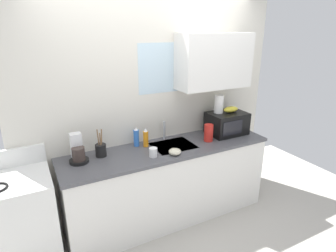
{
  "coord_description": "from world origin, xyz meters",
  "views": [
    {
      "loc": [
        -1.34,
        -2.56,
        2.16
      ],
      "look_at": [
        0.0,
        0.0,
        1.15
      ],
      "focal_mm": 30.43,
      "sensor_mm": 36.0,
      "label": 1
    }
  ],
  "objects": [
    {
      "name": "sink_faucet",
      "position": [
        0.08,
        0.24,
        1.01
      ],
      "size": [
        0.03,
        0.03,
        0.22
      ],
      "primitive_type": "cylinder",
      "color": "#B2B5BA",
      "rests_on": "counter_unit"
    },
    {
      "name": "cereal_canister",
      "position": [
        0.5,
        -0.05,
        1.0
      ],
      "size": [
        0.1,
        0.1,
        0.2
      ],
      "primitive_type": "cylinder",
      "color": "red",
      "rests_on": "counter_unit"
    },
    {
      "name": "small_bowl",
      "position": [
        -0.02,
        -0.2,
        0.93
      ],
      "size": [
        0.13,
        0.13,
        0.06
      ],
      "primitive_type": "ellipsoid",
      "color": "beige",
      "rests_on": "counter_unit"
    },
    {
      "name": "counter_unit",
      "position": [
        0.0,
        0.0,
        0.46
      ],
      "size": [
        2.36,
        0.63,
        0.9
      ],
      "color": "white",
      "rests_on": "ground"
    },
    {
      "name": "paper_towel_roll",
      "position": [
        0.74,
        0.1,
        1.28
      ],
      "size": [
        0.11,
        0.11,
        0.22
      ],
      "primitive_type": "cylinder",
      "color": "white",
      "rests_on": "microwave"
    },
    {
      "name": "dish_soap_bottle_blue",
      "position": [
        -0.29,
        0.2,
        1.0
      ],
      "size": [
        0.06,
        0.06,
        0.22
      ],
      "color": "blue",
      "rests_on": "counter_unit"
    },
    {
      "name": "utensil_crock",
      "position": [
        -0.71,
        0.12,
        0.97
      ],
      "size": [
        0.11,
        0.11,
        0.29
      ],
      "color": "black",
      "rests_on": "counter_unit"
    },
    {
      "name": "coffee_maker",
      "position": [
        -0.94,
        0.11,
        1.0
      ],
      "size": [
        0.19,
        0.21,
        0.28
      ],
      "color": "black",
      "rests_on": "counter_unit"
    },
    {
      "name": "stove_range",
      "position": [
        -1.53,
        0.0,
        0.46
      ],
      "size": [
        0.6,
        0.6,
        1.08
      ],
      "color": "white",
      "rests_on": "ground"
    },
    {
      "name": "banana_bunch",
      "position": [
        0.89,
        0.05,
        1.2
      ],
      "size": [
        0.2,
        0.11,
        0.07
      ],
      "primitive_type": "ellipsoid",
      "color": "gold",
      "rests_on": "microwave"
    },
    {
      "name": "dish_soap_bottle_orange",
      "position": [
        -0.2,
        0.14,
        1.0
      ],
      "size": [
        0.06,
        0.06,
        0.21
      ],
      "color": "orange",
      "rests_on": "counter_unit"
    },
    {
      "name": "mug_white",
      "position": [
        -0.24,
        -0.14,
        0.95
      ],
      "size": [
        0.08,
        0.08,
        0.09
      ],
      "primitive_type": "cylinder",
      "color": "white",
      "rests_on": "counter_unit"
    },
    {
      "name": "microwave",
      "position": [
        0.84,
        0.05,
        1.04
      ],
      "size": [
        0.46,
        0.35,
        0.27
      ],
      "color": "black",
      "rests_on": "counter_unit"
    },
    {
      "name": "kitchen_wall_assembly",
      "position": [
        0.12,
        0.31,
        1.35
      ],
      "size": [
        3.13,
        0.42,
        2.5
      ],
      "color": "silver",
      "rests_on": "ground"
    }
  ]
}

